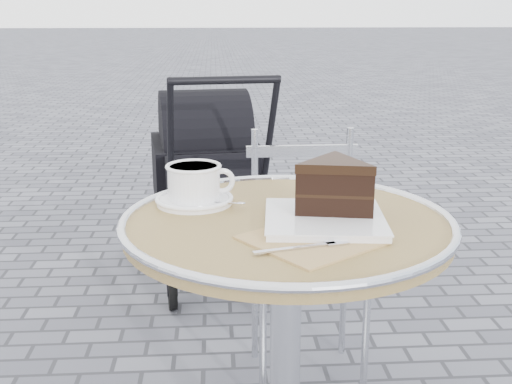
{
  "coord_description": "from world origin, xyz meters",
  "views": [
    {
      "loc": [
        -0.15,
        -1.3,
        1.17
      ],
      "look_at": [
        -0.06,
        0.05,
        0.78
      ],
      "focal_mm": 45.0,
      "sensor_mm": 36.0,
      "label": 1
    }
  ],
  "objects": [
    {
      "name": "cafe_table",
      "position": [
        0.0,
        0.0,
        0.57
      ],
      "size": [
        0.72,
        0.72,
        0.74
      ],
      "color": "silver",
      "rests_on": "ground"
    },
    {
      "name": "cake_plate_set",
      "position": [
        0.09,
        -0.02,
        0.79
      ],
      "size": [
        0.35,
        0.41,
        0.13
      ],
      "rotation": [
        0.0,
        0.0,
        -0.1
      ],
      "color": "tan",
      "rests_on": "cafe_table"
    },
    {
      "name": "bistro_chair",
      "position": [
        0.13,
        0.62,
        0.5
      ],
      "size": [
        0.37,
        0.37,
        0.8
      ],
      "rotation": [
        0.0,
        0.0,
        0.02
      ],
      "color": "silver",
      "rests_on": "ground"
    },
    {
      "name": "cappuccino_set",
      "position": [
        -0.2,
        0.13,
        0.77
      ],
      "size": [
        0.2,
        0.18,
        0.09
      ],
      "rotation": [
        0.0,
        0.0,
        0.11
      ],
      "color": "white",
      "rests_on": "cafe_table"
    },
    {
      "name": "baby_stroller",
      "position": [
        -0.18,
        1.43,
        0.43
      ],
      "size": [
        0.52,
        0.95,
        0.95
      ],
      "rotation": [
        0.0,
        0.0,
        0.13
      ],
      "color": "black",
      "rests_on": "ground"
    }
  ]
}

